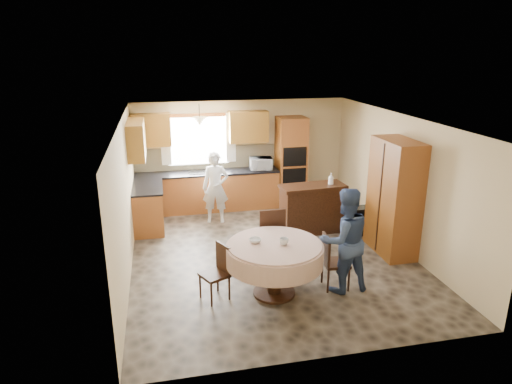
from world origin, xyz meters
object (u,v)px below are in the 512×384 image
object	(u,v)px
chair_back	(271,234)
chair_right	(332,259)
oven_tower	(291,162)
sideboard	(312,210)
person_dining	(344,240)
dining_table	(275,255)
cupboard	(394,198)
person_sink	(215,188)
chair_left	(218,269)

from	to	relation	value
chair_back	chair_right	bearing A→B (deg)	127.57
oven_tower	sideboard	size ratio (longest dim) A/B	1.60
chair_back	person_dining	world-z (taller)	person_dining
dining_table	oven_tower	bearing A→B (deg)	70.54
dining_table	chair_back	world-z (taller)	chair_back
cupboard	chair_back	bearing A→B (deg)	-177.40
dining_table	person_sink	xyz separation A→B (m)	(-0.48, 3.27, 0.11)
chair_left	person_sink	xyz separation A→B (m)	(0.37, 3.18, 0.30)
chair_left	person_sink	size ratio (longest dim) A/B	0.55
sideboard	chair_right	world-z (taller)	sideboard
dining_table	cupboard	bearing A→B (deg)	22.85
dining_table	chair_left	world-z (taller)	chair_left
oven_tower	person_dining	size ratio (longest dim) A/B	1.26
chair_back	chair_right	size ratio (longest dim) A/B	1.21
chair_left	person_dining	size ratio (longest dim) A/B	0.51
oven_tower	person_sink	xyz separation A→B (m)	(-1.92, -0.80, -0.28)
person_sink	person_dining	bearing A→B (deg)	-54.82
chair_back	sideboard	bearing A→B (deg)	-133.56
sideboard	person_sink	bearing A→B (deg)	147.93
chair_right	person_dining	world-z (taller)	person_dining
oven_tower	chair_back	xyz separation A→B (m)	(-1.26, -3.11, -0.46)
oven_tower	chair_right	distance (m)	4.12
cupboard	dining_table	world-z (taller)	cupboard
dining_table	sideboard	bearing A→B (deg)	58.83
sideboard	person_dining	xyz separation A→B (m)	(-0.29, -2.36, 0.37)
cupboard	person_dining	distance (m)	1.83
dining_table	person_dining	world-z (taller)	person_dining
oven_tower	dining_table	size ratio (longest dim) A/B	1.43
dining_table	chair_back	distance (m)	0.97
cupboard	chair_right	world-z (taller)	cupboard
cupboard	person_sink	distance (m)	3.73
sideboard	chair_left	distance (m)	3.13
oven_tower	person_sink	world-z (taller)	oven_tower
oven_tower	dining_table	bearing A→B (deg)	-109.46
cupboard	sideboard	bearing A→B (deg)	132.66
oven_tower	dining_table	xyz separation A→B (m)	(-1.44, -4.06, -0.40)
chair_right	dining_table	bearing A→B (deg)	94.70
oven_tower	sideboard	distance (m)	1.88
cupboard	chair_back	size ratio (longest dim) A/B	1.96
chair_left	chair_back	bearing A→B (deg)	104.34
oven_tower	chair_left	bearing A→B (deg)	-119.92
person_dining	cupboard	bearing A→B (deg)	-146.10
chair_left	person_sink	bearing A→B (deg)	147.47
sideboard	dining_table	world-z (taller)	sideboard
chair_back	chair_right	world-z (taller)	chair_back
cupboard	person_sink	size ratio (longest dim) A/B	1.37
oven_tower	person_dining	bearing A→B (deg)	-94.83
cupboard	oven_tower	bearing A→B (deg)	109.58
person_dining	person_sink	bearing A→B (deg)	-69.63
oven_tower	person_dining	xyz separation A→B (m)	(-0.35, -4.14, -0.22)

